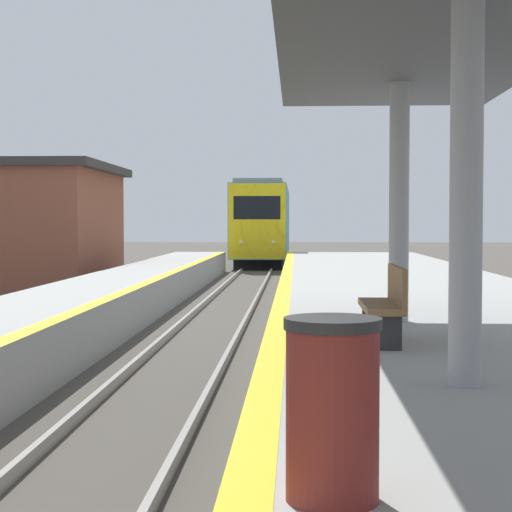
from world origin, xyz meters
TOP-DOWN VIEW (x-y plane):
  - train at (0.00, 48.51)m, footprint 2.86×16.40m
  - trash_bin at (2.10, 3.28)m, footprint 0.51×0.51m
  - bench at (2.99, 9.13)m, footprint 0.44×1.50m

SIDE VIEW (x-z plane):
  - trash_bin at x=2.10m, z-range 0.96..1.92m
  - bench at x=2.99m, z-range 0.98..1.90m
  - train at x=0.00m, z-range 0.04..4.60m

